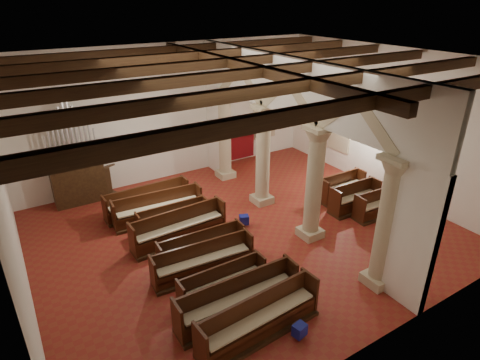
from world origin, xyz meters
name	(u,v)px	position (x,y,z in m)	size (l,w,h in m)	color
floor	(244,231)	(0.00, 0.00, 0.00)	(14.00, 14.00, 0.00)	maroon
ceiling	(245,61)	(0.00, 0.00, 6.00)	(14.00, 14.00, 0.00)	black
wall_back	(173,113)	(0.00, 6.00, 3.00)	(14.00, 0.02, 6.00)	white
wall_front	(394,239)	(0.00, -6.00, 3.00)	(14.00, 0.02, 6.00)	white
wall_left	(7,208)	(-7.00, 0.00, 3.00)	(0.02, 12.00, 6.00)	white
wall_right	(387,122)	(7.00, 0.00, 3.00)	(0.02, 12.00, 6.00)	white
ceiling_beams	(245,67)	(0.00, 0.00, 5.82)	(13.80, 11.80, 0.30)	#3D2913
arcade	(289,129)	(1.80, 0.00, 3.56)	(0.90, 11.90, 6.00)	#BFB38E
window_right_a	(414,151)	(6.98, -1.50, 2.20)	(0.03, 1.00, 2.20)	#317057
window_right_b	(341,125)	(6.98, 2.50, 2.20)	(0.03, 1.00, 2.20)	#317057
window_back	(264,114)	(5.00, 5.98, 2.20)	(1.00, 0.03, 2.20)	#317057
pipe_organ	(76,171)	(-4.50, 5.50, 1.37)	(2.10, 0.85, 4.40)	#3D2913
lectern	(107,182)	(-3.39, 5.49, 0.59)	(0.71, 0.75, 1.43)	#3E2313
dossal_curtain	(240,139)	(3.50, 5.92, 1.17)	(1.80, 0.07, 2.17)	maroon
processional_banner	(259,148)	(4.13, 5.14, 0.80)	(0.55, 0.70, 2.39)	#3D2913
hymnal_box_a	(300,330)	(-1.50, -4.93, 0.26)	(0.33, 0.27, 0.33)	#16239D
hymnal_box_b	(241,279)	(-1.68, -2.49, 0.24)	(0.29, 0.23, 0.29)	navy
hymnal_box_c	(244,220)	(0.18, 0.30, 0.27)	(0.34, 0.27, 0.34)	#161B97
tube_heater_a	(295,317)	(-1.26, -4.44, 0.16)	(0.10, 0.10, 0.97)	silver
tube_heater_b	(256,329)	(-2.36, -4.25, 0.16)	(0.09, 0.09, 0.88)	white
nave_pew_0	(260,323)	(-2.28, -4.31, 0.37)	(3.47, 0.97, 1.14)	#3D2913
nave_pew_1	(238,303)	(-2.36, -3.43, 0.37)	(3.51, 0.79, 1.13)	#3D2913
nave_pew_2	(223,288)	(-2.38, -2.61, 0.33)	(2.58, 0.66, 0.98)	#3D2913
nave_pew_3	(204,265)	(-2.37, -1.41, 0.35)	(3.21, 0.92, 1.05)	#3D2913
nave_pew_4	(202,251)	(-2.06, -0.71, 0.32)	(2.89, 0.75, 0.98)	#3D2913
nave_pew_5	(180,231)	(-2.24, 0.65, 0.38)	(3.41, 0.91, 1.15)	#3D2913
nave_pew_6	(173,221)	(-2.10, 1.51, 0.31)	(2.64, 0.68, 0.95)	#3D2913
nave_pew_7	(159,211)	(-2.33, 2.39, 0.37)	(3.39, 0.97, 1.12)	#3D2913
nave_pew_8	(148,204)	(-2.46, 3.17, 0.36)	(3.35, 0.82, 1.09)	#3D2913
aisle_pew_0	(376,208)	(4.83, -1.77, 0.36)	(1.86, 0.81, 1.06)	#3D2913
aisle_pew_1	(354,201)	(4.53, -0.96, 0.39)	(2.18, 0.84, 1.14)	#3D2913
aisle_pew_2	(341,191)	(4.81, 0.04, 0.37)	(2.14, 0.73, 1.09)	#3D2913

